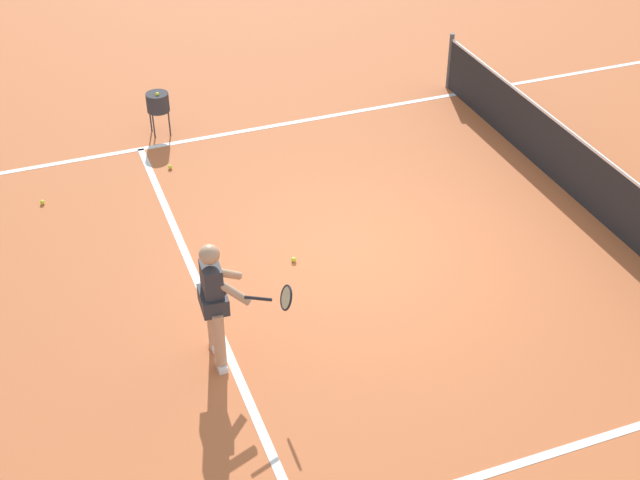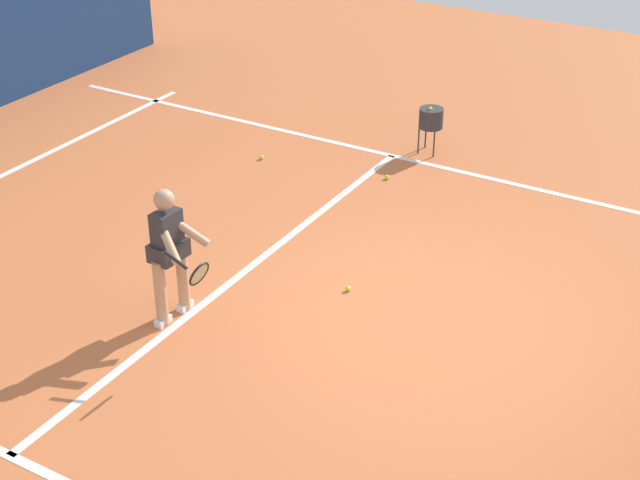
% 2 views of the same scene
% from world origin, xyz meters
% --- Properties ---
extents(ground_plane, '(23.75, 23.75, 0.00)m').
position_xyz_m(ground_plane, '(0.00, 0.00, 0.00)').
color(ground_plane, '#C66638').
extents(service_line_marking, '(7.61, 0.10, 0.01)m').
position_xyz_m(service_line_marking, '(0.00, -2.12, 0.00)').
color(service_line_marking, white).
rests_on(service_line_marking, ground).
extents(sideline_left_marking, '(0.10, 16.27, 0.01)m').
position_xyz_m(sideline_left_marking, '(-3.81, 0.00, 0.00)').
color(sideline_left_marking, white).
rests_on(sideline_left_marking, ground).
extents(tennis_player, '(0.81, 0.92, 1.55)m').
position_xyz_m(tennis_player, '(1.29, -2.21, 0.85)').
color(tennis_player, tan).
rests_on(tennis_player, ground).
extents(tennis_ball_near, '(0.07, 0.07, 0.07)m').
position_xyz_m(tennis_ball_near, '(-2.71, -3.74, 0.03)').
color(tennis_ball_near, '#D1E533').
rests_on(tennis_ball_near, ground).
extents(tennis_ball_mid, '(0.07, 0.07, 0.07)m').
position_xyz_m(tennis_ball_mid, '(-0.15, -0.85, 0.03)').
color(tennis_ball_mid, '#D1E533').
rests_on(tennis_ball_mid, ground).
extents(tennis_ball_far, '(0.07, 0.07, 0.07)m').
position_xyz_m(tennis_ball_far, '(-3.04, -1.82, 0.03)').
color(tennis_ball_far, '#D1E533').
rests_on(tennis_ball_far, ground).
extents(ball_hopper, '(0.36, 0.36, 0.74)m').
position_xyz_m(ball_hopper, '(-4.21, -1.70, 0.55)').
color(ball_hopper, '#333338').
rests_on(ball_hopper, ground).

